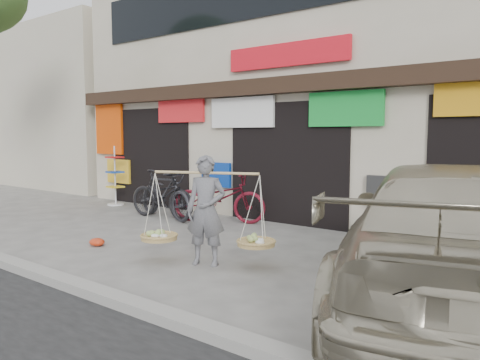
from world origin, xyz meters
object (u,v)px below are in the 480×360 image
Objects in this scene: bike_1 at (162,194)px; display_rack at (115,181)px; street_vendor at (206,215)px; bike_2 at (219,198)px; suv at (458,237)px; bike_0 at (165,194)px.

display_rack is at bearing 71.91° from bike_1.
bike_2 is at bearing 104.10° from street_vendor.
suv is at bearing -136.86° from bike_2.
bike_2 is 0.34× the size of suv.
bike_0 is 1.00× the size of bike_2.
bike_0 is (-3.46, 2.42, -0.21)m from street_vendor.
bike_0 and bike_2 have the same top height.
suv is (5.57, -2.45, 0.28)m from bike_2.
bike_2 is at bearing -39.49° from suv.
street_vendor is 0.93× the size of bike_0.
suv reaches higher than bike_0.
suv reaches higher than street_vendor.
bike_1 is at bearing 123.51° from street_vendor.
bike_0 is 0.34× the size of suv.
bike_1 is 1.16× the size of display_rack.
bike_0 is 1.42m from bike_2.
bike_1 is at bearing 85.19° from bike_2.
suv reaches higher than bike_2.
street_vendor is at bearing -166.17° from bike_2.
street_vendor is 4.23m from bike_0.
display_rack is at bearing 131.12° from street_vendor.
suv is at bearing -93.92° from bike_0.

